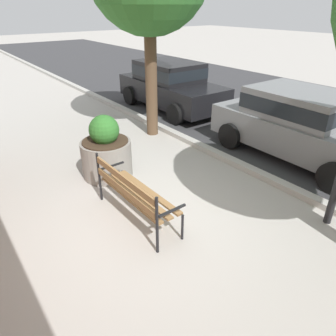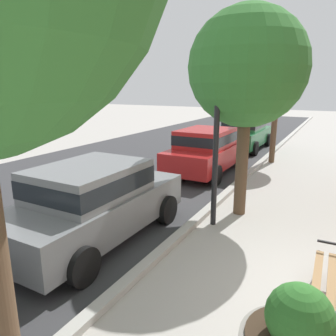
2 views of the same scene
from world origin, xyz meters
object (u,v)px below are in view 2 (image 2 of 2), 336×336
Objects in this scene: parked_car_red at (206,149)px; parked_car_green at (244,132)px; street_tree_far_corner at (278,73)px; street_tree_down_street at (247,69)px; lamp_post at (217,109)px; parked_car_grey at (94,200)px.

parked_car_red and parked_car_green have the same top height.
street_tree_far_corner is 3.88m from parked_car_green.
lamp_post is at bearing 159.95° from street_tree_down_street.
street_tree_down_street reaches higher than lamp_post.
street_tree_down_street is 1.05× the size of street_tree_far_corner.
parked_car_green is (10.90, 0.00, 0.00)m from parked_car_grey.
street_tree_far_corner is 1.15× the size of lamp_post.
street_tree_far_corner is 9.21m from parked_car_grey.
parked_car_grey and parked_car_red have the same top height.
street_tree_down_street is at bearing -165.31° from parked_car_green.
parked_car_green is at bearing 11.28° from lamp_post.
street_tree_down_street is at bearing -20.05° from lamp_post.
lamp_post is (-4.09, -1.81, 1.71)m from parked_car_red.
street_tree_far_corner is 6.89m from lamp_post.
street_tree_down_street reaches higher than parked_car_green.
lamp_post reaches higher than parked_car_red.
parked_car_red is at bearing 180.00° from parked_car_green.
parked_car_green is at bearing 38.10° from street_tree_far_corner.
street_tree_down_street is 1.21× the size of lamp_post.
parked_car_green is (2.25, 1.76, -2.63)m from street_tree_far_corner.
parked_car_grey is at bearing 180.00° from parked_car_green.
parked_car_red is (-2.73, 1.76, -2.63)m from street_tree_far_corner.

